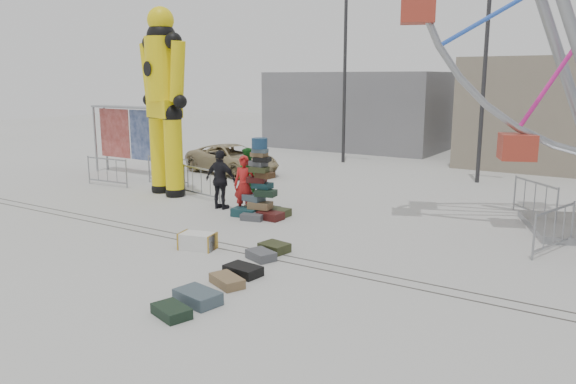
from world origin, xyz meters
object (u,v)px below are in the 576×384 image
Objects in this scene: suitcase_tower at (261,195)px; barricade_wheel_back at (535,199)px; barricade_wheel_front at (554,229)px; pedestrian_red at (244,185)px; parked_suv at (232,159)px; lamp_post_right at (487,67)px; pedestrian_green at (248,174)px; lamp_post_left at (347,69)px; steamer_trunk at (198,241)px; pedestrian_black at (221,180)px; barricade_dummy_c at (201,183)px; crash_test_dummy at (164,95)px; barricade_dummy_b at (168,171)px; banner_scaffold at (129,123)px; barricade_dummy_a at (107,172)px.

suitcase_tower is 8.16m from barricade_wheel_back.
suitcase_tower is 1.18× the size of barricade_wheel_front.
pedestrian_red reaches higher than barricade_wheel_front.
parked_suv is at bearing 129.37° from suitcase_tower.
lamp_post_right is 4.51× the size of pedestrian_green.
barricade_wheel_back is (6.93, 4.31, -0.11)m from suitcase_tower.
lamp_post_left is 9.36× the size of steamer_trunk.
pedestrian_black reaches higher than barricade_wheel_front.
parked_suv is (-2.35, 4.70, 0.08)m from barricade_dummy_c.
steamer_trunk is 0.19× the size of parked_suv.
lamp_post_right reaches higher than pedestrian_black.
lamp_post_left is 10.52m from crash_test_dummy.
barricade_wheel_back is at bearing 7.54° from barricade_dummy_b.
banner_scaffold is at bearing 99.37° from barricade_wheel_front.
barricade_dummy_c is 1.13× the size of pedestrian_green.
barricade_dummy_a is 4.62m from barricade_dummy_c.
lamp_post_right is at bearing 41.41° from barricade_wheel_front.
barricade_dummy_a is at bearing -9.82° from pedestrian_black.
pedestrian_green is at bearing 107.77° from pedestrian_red.
barricade_dummy_b is (-1.28, 1.33, -2.96)m from crash_test_dummy.
pedestrian_green is at bearing 42.21° from barricade_dummy_c.
steamer_trunk is at bearing -53.60° from pedestrian_green.
banner_scaffold is at bearing 114.92° from barricade_dummy_a.
barricade_wheel_front is at bearing -179.14° from pedestrian_black.
barricade_dummy_b is 1.00× the size of barricade_dummy_c.
barricade_wheel_back is at bearing -157.89° from pedestrian_black.
crash_test_dummy is at bearing 126.54° from steamer_trunk.
lamp_post_left reaches higher than barricade_dummy_c.
crash_test_dummy is 5.00m from pedestrian_red.
pedestrian_green reaches higher than steamer_trunk.
pedestrian_black reaches higher than barricade_dummy_c.
parked_suv is at bearing 61.35° from barricade_dummy_a.
crash_test_dummy is (-4.70, 0.89, 2.84)m from suitcase_tower.
crash_test_dummy reaches higher than suitcase_tower.
steamer_trunk is at bearing -85.11° from suitcase_tower.
banner_scaffold is at bearing 136.13° from parked_suv.
pedestrian_black is at bearing -133.64° from parked_suv.
barricade_wheel_back is (6.33, 7.81, 0.35)m from steamer_trunk.
pedestrian_red is at bearing -127.86° from parked_suv.
pedestrian_green is (1.41, 0.80, 0.34)m from barricade_dummy_c.
pedestrian_black is at bearing -108.37° from barricade_wheel_back.
parked_suv reaches higher than barricade_dummy_a.
pedestrian_green is 0.94× the size of pedestrian_black.
barricade_wheel_front is 14.23m from parked_suv.
pedestrian_black is at bearing -21.72° from banner_scaffold.
barricade_dummy_b and barricade_dummy_c have the same top height.
barricade_dummy_a is 15.69m from barricade_wheel_front.
suitcase_tower is 2.48m from pedestrian_green.
barricade_wheel_front is 9.59m from pedestrian_black.
barricade_wheel_front is at bearing -8.74° from pedestrian_red.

